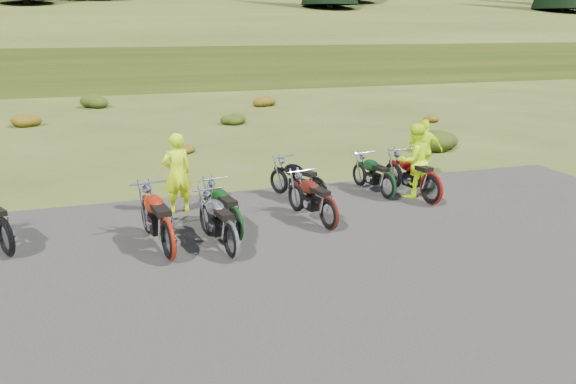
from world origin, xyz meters
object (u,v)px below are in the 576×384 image
object	(u,v)px
motorcycle_0	(9,258)
motorcycle_7	(387,200)
motorcycle_3	(232,260)
person_middle	(177,175)

from	to	relation	value
motorcycle_0	motorcycle_7	xyz separation A→B (m)	(8.58, 1.08, 0.00)
motorcycle_3	motorcycle_7	world-z (taller)	motorcycle_3
motorcycle_7	motorcycle_0	bearing A→B (deg)	89.44
motorcycle_3	motorcycle_7	xyz separation A→B (m)	(4.57, 2.50, 0.00)
motorcycle_0	motorcycle_3	distance (m)	4.26
motorcycle_0	person_middle	bearing A→B (deg)	-91.74
motorcycle_7	person_middle	world-z (taller)	person_middle
motorcycle_3	motorcycle_7	distance (m)	5.21
motorcycle_0	motorcycle_3	xyz separation A→B (m)	(4.02, -1.42, 0.00)
motorcycle_0	motorcycle_3	bearing A→B (deg)	-136.77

